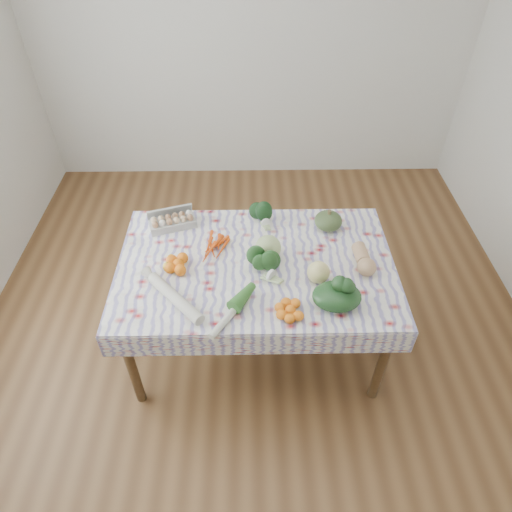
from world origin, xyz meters
The scene contains 17 objects.
ground centered at (0.00, 0.00, 0.00)m, with size 4.50×4.50×0.00m, color brown.
wall_back centered at (0.00, 2.25, 1.40)m, with size 4.00×0.04×2.80m, color silver.
dining_table centered at (0.00, 0.00, 0.68)m, with size 1.60×1.00×0.75m.
tablecloth centered at (0.00, 0.00, 0.76)m, with size 1.66×1.06×0.01m, color white.
egg_carton centered at (-0.53, 0.35, 0.80)m, with size 0.30×0.12×0.08m, color #B2B2AC.
carrot_bunch centered at (-0.26, 0.12, 0.78)m, with size 0.21×0.19×0.04m, color #DF4B0D.
kale_bunch centered at (0.06, 0.39, 0.83)m, with size 0.16×0.14×0.14m, color #153616.
kabocha_squash centered at (0.47, 0.33, 0.82)m, with size 0.18×0.18×0.12m, color #41562E.
cabbage centered at (0.07, 0.05, 0.84)m, with size 0.16×0.16×0.16m, color #A9C077.
butternut_squash centered at (0.63, -0.03, 0.82)m, with size 0.11×0.24×0.11m, color tan.
orange_cluster centered at (-0.46, -0.04, 0.80)m, with size 0.22×0.22×0.07m, color orange.
broccoli centered at (0.04, -0.11, 0.82)m, with size 0.17×0.17×0.12m, color #245121.
mandarin_cluster centered at (0.18, -0.39, 0.79)m, with size 0.20×0.20×0.06m, color orange.
grapefruit centered at (0.35, -0.15, 0.83)m, with size 0.13×0.13×0.13m, color #E5D77F.
spinach_bag centered at (0.43, -0.33, 0.82)m, with size 0.27×0.21×0.12m, color #173518.
daikon centered at (-0.45, -0.30, 0.79)m, with size 0.07×0.07×0.46m, color beige.
leek centered at (-0.13, -0.40, 0.78)m, with size 0.04×0.04×0.39m, color beige.
Camera 1 is at (-0.03, -1.98, 2.65)m, focal length 32.00 mm.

